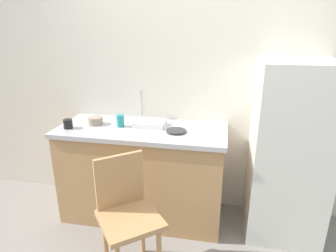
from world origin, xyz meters
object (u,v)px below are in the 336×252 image
Objects in this scene: terracotta_bowl at (96,121)px; dish_tray at (150,123)px; cup_teal at (120,121)px; refrigerator at (289,153)px; cup_black at (68,124)px; hotplate at (176,131)px; chair at (127,212)px.

dish_tray is at bearing 5.71° from terracotta_bowl.
refrigerator is at bearing 0.48° from cup_teal.
terracotta_bowl is 1.18× the size of cup_teal.
hotplate is at bearing 4.93° from cup_black.
cup_black is (-0.19, -0.15, 0.01)m from terracotta_bowl.
refrigerator reaches higher than terracotta_bowl.
cup_teal is (-0.52, 0.05, 0.04)m from hotplate.
hotplate is 0.96m from cup_black.
cup_teal is at bearing 174.34° from hotplate.
refrigerator is at bearing -2.47° from dish_tray.
terracotta_bowl is 0.24m from cup_black.
cup_black reaches higher than chair.
dish_tray is 0.29m from hotplate.
terracotta_bowl reaches higher than chair.
cup_black is (-1.89, -0.15, 0.18)m from refrigerator.
hotplate is 1.55× the size of cup_teal.
refrigerator is 1.47m from cup_teal.
hotplate is (-0.94, -0.06, 0.15)m from refrigerator.
cup_teal is at bearing -165.88° from dish_tray.
refrigerator reaches higher than chair.
cup_black is 0.46m from cup_teal.
chair is (-1.19, -0.69, -0.26)m from refrigerator.
chair is at bearing -68.44° from cup_teal.
cup_teal is (0.44, 0.13, 0.01)m from cup_black.
terracotta_bowl is (-0.51, 0.69, 0.43)m from chair.
cup_black is at bearing -175.07° from hotplate.
cup_black reaches higher than dish_tray.
cup_teal is at bearing 16.90° from cup_black.
cup_black is at bearing -164.11° from dish_tray.
cup_black is (-0.96, -0.08, 0.03)m from hotplate.
cup_teal is (-0.27, 0.67, 0.45)m from chair.
terracotta_bowl is at bearing 37.39° from cup_black.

